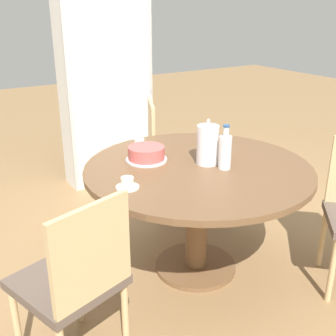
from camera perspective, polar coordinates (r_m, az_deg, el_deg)
ground_plane at (r=2.84m, az=3.73°, el=-13.29°), size 14.00×14.00×0.00m
dining_table at (r=2.55m, az=4.04°, el=-2.44°), size 1.35×1.35×0.71m
chair_a at (r=1.96m, az=-12.50°, el=-14.49°), size 0.53×0.53×0.89m
chair_c at (r=3.48m, az=-0.00°, el=2.44°), size 0.56×0.56×0.89m
bookshelf at (r=3.95m, az=-8.24°, el=10.82°), size 0.82×0.28×1.83m
coffee_pot at (r=2.50m, az=5.39°, el=3.32°), size 0.13×0.13×0.28m
water_bottle at (r=2.44m, az=7.74°, el=2.28°), size 0.07×0.07×0.26m
cake_main at (r=2.57m, az=-2.94°, el=1.92°), size 0.25×0.25×0.09m
cup_a at (r=2.82m, az=-3.90°, el=3.25°), size 0.12×0.12×0.06m
cup_b at (r=2.20m, az=-5.52°, el=-2.14°), size 0.12×0.12×0.06m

